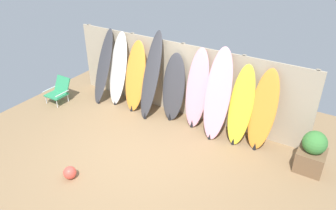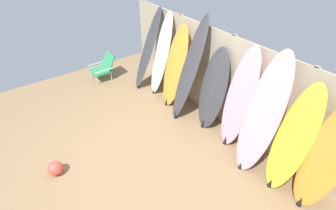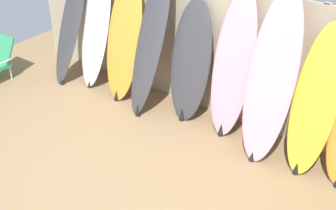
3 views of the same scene
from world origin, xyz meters
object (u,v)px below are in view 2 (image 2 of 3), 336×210
at_px(surfboard_white_1, 161,55).
at_px(surfboard_orange_8, 327,158).
at_px(surfboard_charcoal_4, 213,90).
at_px(surfboard_pink_6, 262,116).
at_px(surfboard_charcoal_3, 189,71).
at_px(surfboard_orange_2, 175,67).
at_px(beach_chair, 104,66).
at_px(surfboard_pink_5, 239,100).
at_px(surfboard_charcoal_0, 148,50).
at_px(beach_ball, 55,168).
at_px(surfboard_yellow_7, 293,140).

xyz_separation_m(surfboard_white_1, surfboard_orange_8, (3.75, 0.02, -0.07)).
distance_m(surfboard_charcoal_4, surfboard_pink_6, 1.19).
bearing_deg(surfboard_pink_6, surfboard_charcoal_3, -179.82).
relative_size(surfboard_orange_2, beach_chair, 2.74).
bearing_deg(surfboard_orange_2, surfboard_pink_6, -0.85).
xyz_separation_m(surfboard_pink_5, surfboard_pink_6, (0.56, -0.14, 0.08)).
xyz_separation_m(surfboard_charcoal_0, surfboard_orange_8, (4.16, 0.12, -0.07)).
bearing_deg(surfboard_white_1, surfboard_pink_5, 1.43).
height_order(surfboard_charcoal_3, beach_ball, surfboard_charcoal_3).
bearing_deg(beach_ball, beach_chair, 140.79).
relative_size(surfboard_charcoal_3, surfboard_pink_6, 1.04).
distance_m(surfboard_orange_2, surfboard_pink_6, 2.21).
height_order(surfboard_charcoal_0, beach_chair, surfboard_charcoal_0).
xyz_separation_m(surfboard_pink_5, surfboard_orange_8, (1.53, -0.03, -0.06)).
bearing_deg(beach_ball, surfboard_pink_6, 58.69).
distance_m(surfboard_white_1, surfboard_orange_8, 3.75).
bearing_deg(surfboard_charcoal_0, surfboard_orange_2, 2.77).
height_order(surfboard_charcoal_3, surfboard_charcoal_4, surfboard_charcoal_3).
height_order(beach_chair, beach_ball, beach_chair).
xyz_separation_m(surfboard_charcoal_4, beach_ball, (-0.52, -2.89, -0.67)).
bearing_deg(surfboard_orange_8, surfboard_charcoal_3, -177.71).
xyz_separation_m(surfboard_charcoal_0, surfboard_white_1, (0.41, 0.10, -0.00)).
bearing_deg(surfboard_white_1, surfboard_charcoal_3, -4.56).
relative_size(surfboard_white_1, surfboard_orange_8, 1.08).
bearing_deg(surfboard_charcoal_4, surfboard_white_1, -178.42).
height_order(surfboard_yellow_7, beach_ball, surfboard_yellow_7).
xyz_separation_m(surfboard_charcoal_3, surfboard_pink_5, (1.14, 0.14, -0.11)).
bearing_deg(surfboard_pink_6, surfboard_charcoal_4, 173.86).
bearing_deg(surfboard_charcoal_0, surfboard_white_1, 13.22).
bearing_deg(surfboard_charcoal_0, surfboard_yellow_7, 1.25).
bearing_deg(surfboard_white_1, surfboard_yellow_7, -0.25).
xyz_separation_m(surfboard_charcoal_0, beach_ball, (1.50, -2.75, -0.80)).
xyz_separation_m(surfboard_white_1, surfboard_pink_5, (2.22, 0.06, -0.01)).
bearing_deg(surfboard_charcoal_0, surfboard_charcoal_3, 0.37).
relative_size(surfboard_orange_2, surfboard_orange_8, 1.01).
bearing_deg(beach_chair, surfboard_charcoal_3, 4.21).
bearing_deg(surfboard_charcoal_4, beach_ball, -100.17).
height_order(surfboard_orange_8, beach_chair, surfboard_orange_8).
bearing_deg(surfboard_charcoal_4, beach_chair, -163.49).
relative_size(surfboard_charcoal_4, surfboard_pink_6, 0.81).
height_order(surfboard_charcoal_3, surfboard_pink_5, surfboard_charcoal_3).
bearing_deg(surfboard_orange_2, beach_ball, -79.39).
height_order(surfboard_orange_2, surfboard_orange_8, surfboard_orange_2).
distance_m(surfboard_charcoal_0, surfboard_charcoal_4, 2.03).
bearing_deg(surfboard_charcoal_0, surfboard_charcoal_4, 3.96).
relative_size(surfboard_pink_6, surfboard_orange_8, 1.15).
bearing_deg(surfboard_pink_5, surfboard_charcoal_0, -176.71).
xyz_separation_m(surfboard_charcoal_0, beach_chair, (-0.96, -0.74, -0.60)).
relative_size(surfboard_charcoal_4, surfboard_orange_8, 0.94).
bearing_deg(surfboard_yellow_7, surfboard_orange_2, -179.30).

